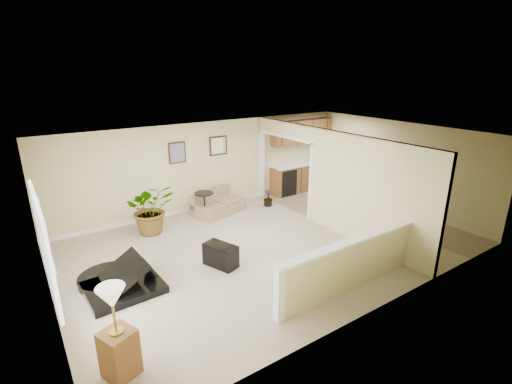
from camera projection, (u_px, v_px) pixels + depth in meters
floor at (270, 244)px, 8.66m from camera, size 9.00×9.00×0.00m
back_wall at (209, 166)px, 10.62m from camera, size 9.00×0.04×2.50m
front_wall at (382, 243)px, 5.90m from camera, size 9.00×0.04×2.50m
left_wall at (42, 244)px, 5.88m from camera, size 0.04×6.00×2.50m
right_wall at (397, 165)px, 10.64m from camera, size 0.04×6.00×2.50m
ceiling at (272, 138)px, 7.86m from camera, size 9.00×6.00×0.04m
kitchen_vinyl at (361, 215)px, 10.32m from camera, size 2.70×6.00×0.01m
interior_partition at (322, 179)px, 9.42m from camera, size 0.18×5.99×2.50m
pony_half_wall at (348, 264)px, 6.72m from camera, size 3.42×0.22×1.00m
left_window at (44, 244)px, 5.43m from camera, size 0.05×2.15×1.45m
wall_art_left at (177, 153)px, 9.93m from camera, size 0.48×0.04×0.58m
wall_mirror at (218, 146)px, 10.58m from camera, size 0.55×0.04×0.55m
kitchen_cabinets at (300, 165)px, 12.22m from camera, size 2.36×0.65×2.33m
piano at (117, 264)px, 6.76m from camera, size 1.58×1.64×1.24m
piano_bench at (221, 255)px, 7.64m from camera, size 0.58×0.79×0.47m
loveseat at (218, 202)px, 10.47m from camera, size 1.69×1.25×0.83m
accent_table at (204, 202)px, 9.99m from camera, size 0.51×0.51×0.74m
palm_plant at (151, 209)px, 9.09m from camera, size 1.27×1.13×1.27m
small_plant at (268, 199)px, 11.02m from camera, size 0.34×0.34×0.49m
lamp_stand at (117, 339)px, 4.79m from camera, size 0.52×0.52×1.34m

